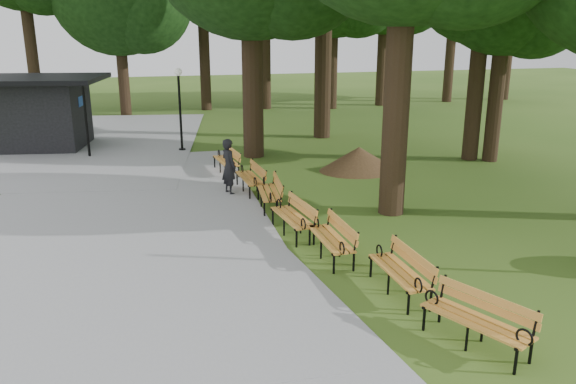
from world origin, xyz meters
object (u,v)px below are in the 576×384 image
object	(u,v)px
dirt_mound	(359,159)
bench_2	(331,239)
lamp_post	(179,92)
kiosk	(38,113)
person	(229,167)
bench_1	(400,272)
bench_3	(292,218)
bench_0	(476,321)
bench_4	(269,193)
bench_6	(226,161)
bench_5	(250,178)

from	to	relation	value
dirt_mound	bench_2	bearing A→B (deg)	-116.41
lamp_post	bench_2	xyz separation A→B (m)	(2.19, -12.30, -1.97)
bench_2	lamp_post	bearing A→B (deg)	-170.39
kiosk	lamp_post	xyz separation A→B (m)	(5.71, -2.21, 0.92)
person	dirt_mound	distance (m)	5.23
person	bench_1	distance (m)	7.81
lamp_post	dirt_mound	bearing A→B (deg)	-41.12
bench_1	bench_3	size ratio (longest dim) A/B	1.00
bench_0	bench_3	world-z (taller)	same
person	bench_3	xyz separation A→B (m)	(0.91, -3.91, -0.42)
kiosk	lamp_post	world-z (taller)	lamp_post
bench_3	bench_4	size ratio (longest dim) A/B	1.00
bench_6	bench_3	bearing A→B (deg)	-0.21
dirt_mound	bench_2	xyz separation A→B (m)	(-3.60, -7.25, 0.01)
bench_0	bench_5	distance (m)	9.75
person	bench_6	world-z (taller)	person
bench_0	lamp_post	bearing A→B (deg)	166.48
person	bench_5	distance (m)	0.77
bench_1	bench_4	bearing A→B (deg)	-169.17
bench_0	bench_1	bearing A→B (deg)	164.58
bench_2	bench_5	xyz separation A→B (m)	(-0.68, 5.58, 0.00)
bench_3	bench_6	xyz separation A→B (m)	(-0.60, 6.47, 0.00)
bench_3	bench_4	world-z (taller)	same
person	lamp_post	distance (m)	6.98
kiosk	bench_4	xyz separation A→B (m)	(7.42, -10.63, -1.05)
kiosk	person	bearing A→B (deg)	-43.65
lamp_post	dirt_mound	distance (m)	7.93
bench_4	lamp_post	bearing A→B (deg)	-162.04
kiosk	bench_2	bearing A→B (deg)	-51.30
person	bench_6	distance (m)	2.61
bench_4	bench_3	bearing A→B (deg)	8.09
dirt_mound	bench_3	world-z (taller)	bench_3
kiosk	bench_5	bearing A→B (deg)	-40.93
bench_4	bench_5	world-z (taller)	same
bench_0	bench_2	world-z (taller)	same
kiosk	bench_0	distance (m)	20.60
kiosk	bench_4	size ratio (longest dim) A/B	2.51
person	bench_1	size ratio (longest dim) A/B	0.90
kiosk	bench_3	size ratio (longest dim) A/B	2.51
bench_4	bench_2	bearing A→B (deg)	13.59
lamp_post	bench_0	bearing A→B (deg)	-78.89
kiosk	bench_3	world-z (taller)	kiosk
lamp_post	bench_3	size ratio (longest dim) A/B	1.78
lamp_post	person	bearing A→B (deg)	-82.77
bench_6	bench_4	bearing A→B (deg)	1.74
kiosk	bench_5	xyz separation A→B (m)	(7.22, -8.94, -1.05)
kiosk	dirt_mound	world-z (taller)	kiosk
bench_3	lamp_post	bearing A→B (deg)	-176.45
lamp_post	bench_6	xyz separation A→B (m)	(1.17, -4.20, -1.97)
bench_3	bench_4	xyz separation A→B (m)	(-0.06, 2.25, 0.00)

